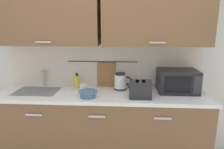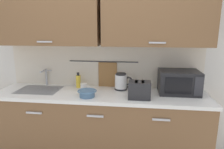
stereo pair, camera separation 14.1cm
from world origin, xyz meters
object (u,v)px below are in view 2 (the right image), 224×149
at_px(mug_near_sink, 84,87).
at_px(mug_by_kettle, 142,87).
at_px(toaster, 139,90).
at_px(electric_kettle, 121,82).
at_px(dish_soap_bottle, 78,81).
at_px(mixing_bowl, 87,93).
at_px(microwave, 179,82).

bearing_deg(mug_near_sink, mug_by_kettle, 6.86).
bearing_deg(toaster, mug_near_sink, 163.94).
bearing_deg(electric_kettle, dish_soap_bottle, 178.13).
distance_m(mug_near_sink, toaster, 0.70).
xyz_separation_m(mixing_bowl, mug_by_kettle, (0.62, 0.30, 0.00)).
relative_size(microwave, toaster, 1.80).
bearing_deg(dish_soap_bottle, mixing_bowl, -59.70).
height_order(mixing_bowl, mug_by_kettle, mug_by_kettle).
bearing_deg(electric_kettle, microwave, -4.78).
xyz_separation_m(electric_kettle, toaster, (0.22, -0.30, -0.01)).
relative_size(electric_kettle, mug_near_sink, 1.89).
bearing_deg(electric_kettle, mug_by_kettle, -5.63).
xyz_separation_m(mug_near_sink, mixing_bowl, (0.09, -0.22, -0.00)).
bearing_deg(microwave, electric_kettle, 175.22).
bearing_deg(mug_near_sink, microwave, 2.74).
relative_size(mug_near_sink, mixing_bowl, 0.56).
bearing_deg(dish_soap_bottle, toaster, -22.48).
relative_size(dish_soap_bottle, mug_near_sink, 1.63).
xyz_separation_m(electric_kettle, mug_near_sink, (-0.45, -0.11, -0.05)).
bearing_deg(microwave, mug_by_kettle, 175.75).
distance_m(electric_kettle, dish_soap_bottle, 0.56).
height_order(mug_near_sink, toaster, toaster).
relative_size(mug_near_sink, mug_by_kettle, 1.00).
height_order(dish_soap_bottle, mug_by_kettle, dish_soap_bottle).
xyz_separation_m(microwave, electric_kettle, (-0.68, 0.06, -0.03)).
distance_m(electric_kettle, mug_near_sink, 0.47).
bearing_deg(toaster, dish_soap_bottle, 157.52).
distance_m(dish_soap_bottle, mug_by_kettle, 0.82).
distance_m(microwave, electric_kettle, 0.69).
height_order(electric_kettle, mixing_bowl, electric_kettle).
height_order(dish_soap_bottle, mug_near_sink, dish_soap_bottle).
bearing_deg(mug_near_sink, dish_soap_bottle, 129.89).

